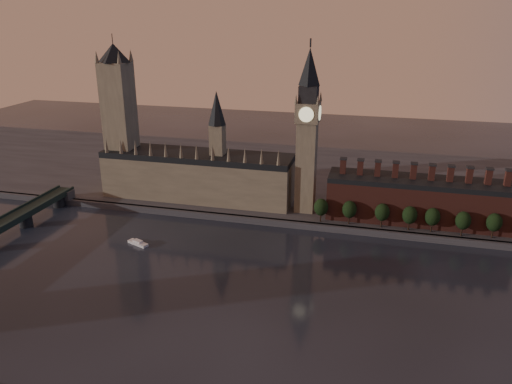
% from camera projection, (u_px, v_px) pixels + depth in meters
% --- Properties ---
extents(ground, '(900.00, 900.00, 0.00)m').
position_uv_depth(ground, '(245.00, 304.00, 227.76)').
color(ground, black).
rests_on(ground, ground).
extents(north_bank, '(900.00, 182.00, 4.00)m').
position_uv_depth(north_bank, '(305.00, 179.00, 389.02)').
color(north_bank, '#4D4C52').
rests_on(north_bank, ground).
extents(palace_of_westminster, '(130.00, 30.30, 74.00)m').
position_uv_depth(palace_of_westminster, '(198.00, 173.00, 339.74)').
color(palace_of_westminster, gray).
rests_on(palace_of_westminster, north_bank).
extents(victoria_tower, '(24.00, 24.00, 108.00)m').
position_uv_depth(victoria_tower, '(119.00, 115.00, 339.76)').
color(victoria_tower, gray).
rests_on(victoria_tower, north_bank).
extents(big_ben, '(15.00, 15.00, 107.00)m').
position_uv_depth(big_ben, '(307.00, 130.00, 305.90)').
color(big_ben, gray).
rests_on(big_ben, north_bank).
extents(chimney_block, '(110.00, 25.00, 37.00)m').
position_uv_depth(chimney_block, '(419.00, 200.00, 303.15)').
color(chimney_block, brown).
rests_on(chimney_block, north_bank).
extents(embankment_tree_0, '(8.60, 8.60, 14.88)m').
position_uv_depth(embankment_tree_0, '(321.00, 207.00, 303.37)').
color(embankment_tree_0, black).
rests_on(embankment_tree_0, north_bank).
extents(embankment_tree_1, '(8.60, 8.60, 14.88)m').
position_uv_depth(embankment_tree_1, '(349.00, 209.00, 299.97)').
color(embankment_tree_1, black).
rests_on(embankment_tree_1, north_bank).
extents(embankment_tree_2, '(8.60, 8.60, 14.88)m').
position_uv_depth(embankment_tree_2, '(382.00, 212.00, 295.83)').
color(embankment_tree_2, black).
rests_on(embankment_tree_2, north_bank).
extents(embankment_tree_3, '(8.60, 8.60, 14.88)m').
position_uv_depth(embankment_tree_3, '(410.00, 215.00, 291.74)').
color(embankment_tree_3, black).
rests_on(embankment_tree_3, north_bank).
extents(embankment_tree_4, '(8.60, 8.60, 14.88)m').
position_uv_depth(embankment_tree_4, '(433.00, 217.00, 289.31)').
color(embankment_tree_4, black).
rests_on(embankment_tree_4, north_bank).
extents(embankment_tree_5, '(8.60, 8.60, 14.88)m').
position_uv_depth(embankment_tree_5, '(463.00, 221.00, 284.20)').
color(embankment_tree_5, black).
rests_on(embankment_tree_5, north_bank).
extents(embankment_tree_6, '(8.60, 8.60, 14.88)m').
position_uv_depth(embankment_tree_6, '(494.00, 222.00, 281.72)').
color(embankment_tree_6, black).
rests_on(embankment_tree_6, north_bank).
extents(river_boat, '(13.86, 8.46, 2.68)m').
position_uv_depth(river_boat, '(138.00, 243.00, 285.36)').
color(river_boat, silver).
rests_on(river_boat, ground).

